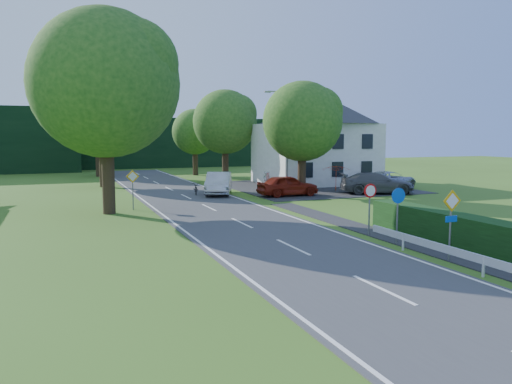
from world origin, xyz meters
name	(u,v)px	position (x,y,z in m)	size (l,w,h in m)	color
road	(229,217)	(0.00, 20.00, 0.02)	(7.00, 80.00, 0.04)	#3E3E40
parking_pad	(311,187)	(12.00, 33.00, 0.02)	(14.00, 16.00, 0.04)	black
line_edge_left	(171,221)	(-3.25, 20.00, 0.04)	(0.12, 80.00, 0.01)	white
line_edge_right	(283,214)	(3.25, 20.00, 0.04)	(0.12, 80.00, 0.01)	white
line_centre	(229,217)	(0.00, 20.00, 0.04)	(0.12, 80.00, 0.01)	white
tree_main	(106,112)	(-6.00, 24.00, 5.82)	(9.40, 9.40, 11.64)	#1F4B16
tree_left_far	(102,138)	(-5.00, 40.00, 4.29)	(7.00, 7.00, 8.58)	#1F4B16
tree_right_far	(225,135)	(7.00, 42.00, 4.54)	(7.40, 7.40, 9.09)	#1F4B16
tree_left_back	(98,140)	(-4.50, 52.00, 4.04)	(6.60, 6.60, 8.07)	#1F4B16
tree_right_back	(195,142)	(6.00, 50.00, 3.78)	(6.20, 6.20, 7.56)	#1F4B16
tree_right_mid	(302,139)	(8.50, 28.00, 4.29)	(7.00, 7.00, 8.58)	#1F4B16
treeline_right	(180,143)	(8.00, 66.00, 3.50)	(30.00, 5.00, 7.00)	black
house_white	(316,137)	(14.00, 36.00, 4.41)	(10.60, 8.40, 8.60)	silver
streetlight	(286,136)	(8.06, 30.00, 4.46)	(2.03, 0.18, 8.00)	slate
sign_priority_right	(451,212)	(4.30, 7.98, 1.80)	(0.78, 0.09, 2.59)	slate
sign_roundabout	(398,205)	(4.30, 10.98, 1.67)	(0.64, 0.08, 2.37)	slate
sign_speed_limit	(370,197)	(4.30, 12.97, 1.77)	(0.64, 0.11, 2.37)	slate
sign_priority_left	(133,182)	(-4.50, 24.98, 1.72)	(0.78, 0.09, 2.44)	slate
moving_car	(219,183)	(2.70, 30.54, 0.89)	(1.79, 5.13, 1.69)	#BABBBF
motorcycle	(196,188)	(1.10, 31.24, 0.51)	(0.62, 1.78, 0.93)	black
parked_car_red	(288,185)	(7.17, 27.66, 0.82)	(1.84, 4.57, 1.56)	maroon
parked_car_silver_a	(291,175)	(11.22, 35.50, 0.87)	(1.75, 5.03, 1.66)	#ABACAF
parked_car_grey	(377,183)	(14.24, 26.50, 0.86)	(2.28, 5.62, 1.63)	#4C4D51
parked_car_silver_b	(388,180)	(17.03, 28.85, 0.80)	(2.52, 5.46, 1.52)	#B0B1B8
parasol	(336,178)	(12.41, 29.50, 1.09)	(2.29, 2.33, 2.10)	red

